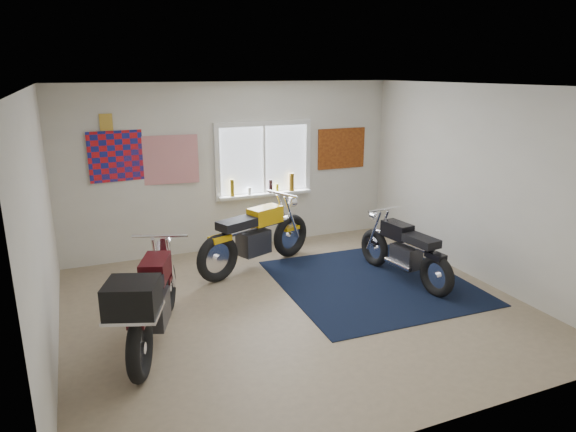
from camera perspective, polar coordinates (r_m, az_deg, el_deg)
name	(u,v)px	position (r m, az deg, el deg)	size (l,w,h in m)	color
ground	(296,307)	(6.56, 0.89, -10.05)	(5.50, 5.50, 0.00)	#9E896B
room_shell	(297,179)	(6.02, 0.96, 4.13)	(5.50, 5.50, 5.50)	white
navy_rug	(372,282)	(7.35, 9.34, -7.25)	(2.50, 2.60, 0.01)	black
window_assembly	(264,165)	(8.50, -2.69, 5.73)	(1.66, 0.17, 1.26)	white
oil_bottles	(270,185)	(8.53, -2.07, 3.44)	(1.12, 0.09, 0.30)	#7F6312
flag_display	(106,122)	(7.92, -19.57, 9.80)	(1.60, 0.10, 1.17)	red
triumph_poster	(341,148)	(9.08, 5.95, 7.47)	(0.90, 0.03, 0.70)	#A54C14
yellow_triumph	(256,238)	(7.63, -3.61, -2.43)	(2.03, 0.97, 1.08)	black
black_chrome_bike	(404,252)	(7.38, 12.78, -3.93)	(0.56, 1.84, 0.95)	black
maroon_tourer	(150,302)	(5.59, -15.08, -9.17)	(1.05, 2.05, 1.06)	black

